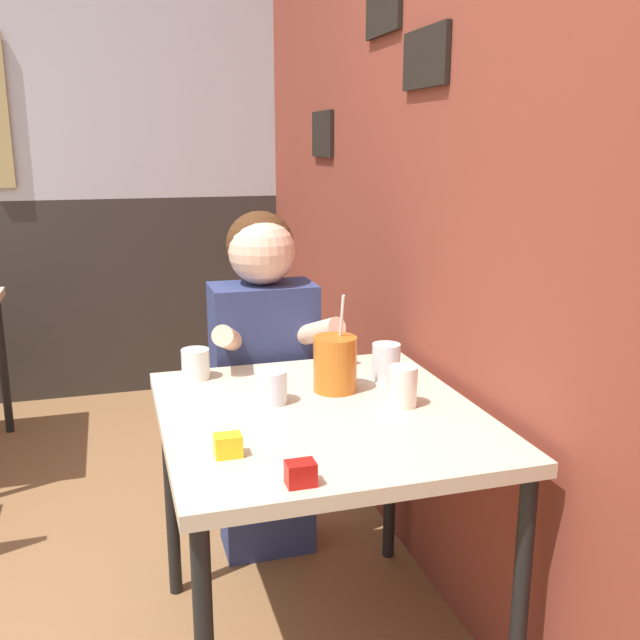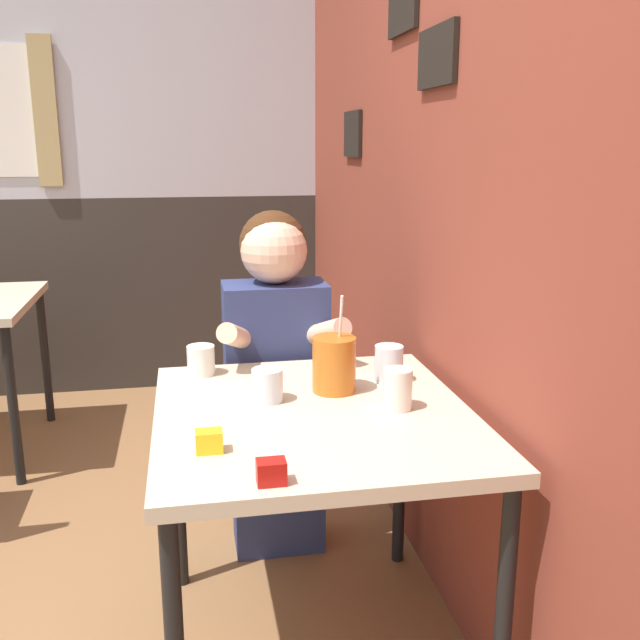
# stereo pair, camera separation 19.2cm
# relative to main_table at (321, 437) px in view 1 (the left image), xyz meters

# --- Properties ---
(brick_wall_right) EXTENTS (0.08, 4.64, 2.70)m
(brick_wall_right) POSITION_rel_main_table_xyz_m (0.47, 1.06, 0.70)
(brick_wall_right) COLOR brown
(brick_wall_right) RESTS_ON ground_plane
(back_wall) EXTENTS (5.59, 0.09, 2.70)m
(back_wall) POSITION_rel_main_table_xyz_m (-0.87, 2.42, 0.70)
(back_wall) COLOR silver
(back_wall) RESTS_ON ground_plane
(main_table) EXTENTS (0.81, 0.88, 0.72)m
(main_table) POSITION_rel_main_table_xyz_m (0.00, 0.00, 0.00)
(main_table) COLOR beige
(main_table) RESTS_ON ground_plane
(person_seated) EXTENTS (0.42, 0.41, 1.18)m
(person_seated) POSITION_rel_main_table_xyz_m (-0.03, 0.58, -0.01)
(person_seated) COLOR navy
(person_seated) RESTS_ON ground_plane
(cocktail_pitcher) EXTENTS (0.12, 0.12, 0.27)m
(cocktail_pitcher) POSITION_rel_main_table_xyz_m (0.08, 0.14, 0.15)
(cocktail_pitcher) COLOR #C6661E
(cocktail_pitcher) RESTS_ON main_table
(glass_near_pitcher) EXTENTS (0.08, 0.08, 0.11)m
(glass_near_pitcher) POSITION_rel_main_table_xyz_m (0.25, 0.19, 0.12)
(glass_near_pitcher) COLOR silver
(glass_near_pitcher) RESTS_ON main_table
(glass_center) EXTENTS (0.08, 0.08, 0.09)m
(glass_center) POSITION_rel_main_table_xyz_m (-0.28, 0.35, 0.12)
(glass_center) COLOR silver
(glass_center) RESTS_ON main_table
(glass_far_side) EXTENTS (0.08, 0.08, 0.11)m
(glass_far_side) POSITION_rel_main_table_xyz_m (0.22, -0.02, 0.12)
(glass_far_side) COLOR silver
(glass_far_side) RESTS_ON main_table
(glass_by_brick) EXTENTS (0.08, 0.08, 0.09)m
(glass_by_brick) POSITION_rel_main_table_xyz_m (-0.11, 0.09, 0.12)
(glass_by_brick) COLOR silver
(glass_by_brick) RESTS_ON main_table
(condiment_ketchup) EXTENTS (0.06, 0.04, 0.05)m
(condiment_ketchup) POSITION_rel_main_table_xyz_m (-0.15, -0.38, 0.10)
(condiment_ketchup) COLOR #B7140F
(condiment_ketchup) RESTS_ON main_table
(condiment_mustard) EXTENTS (0.06, 0.04, 0.05)m
(condiment_mustard) POSITION_rel_main_table_xyz_m (-0.27, -0.20, 0.10)
(condiment_mustard) COLOR yellow
(condiment_mustard) RESTS_ON main_table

